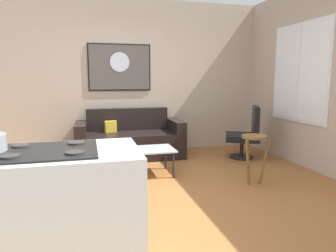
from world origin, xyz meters
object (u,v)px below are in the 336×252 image
armchair (247,133)px  bar_stool (254,146)px  couch (130,141)px  wall_painting (120,67)px  coffee_table (136,152)px

armchair → bar_stool: bearing=-115.2°
couch → wall_painting: (-0.10, 0.41, 1.28)m
wall_painting → couch: bearing=-75.7°
bar_stool → wall_painting: (-1.49, 2.19, 1.07)m
coffee_table → armchair: bearing=13.8°
coffee_table → armchair: 2.07m
armchair → wall_painting: wall_painting is taller
bar_stool → wall_painting: 2.86m
couch → wall_painting: bearing=104.3°
coffee_table → bar_stool: bar_stool is taller
armchair → wall_painting: (-2.05, 1.00, 1.14)m
bar_stool → wall_painting: wall_painting is taller
coffee_table → wall_painting: 1.93m
coffee_table → wall_painting: size_ratio=0.96×
couch → coffee_table: 1.09m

